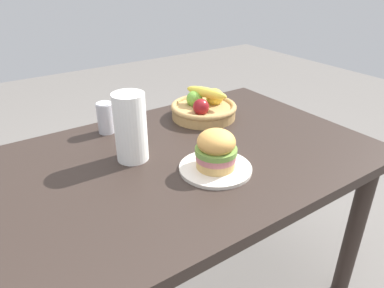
{
  "coord_description": "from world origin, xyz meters",
  "views": [
    {
      "loc": [
        -0.6,
        -0.94,
        1.37
      ],
      "look_at": [
        0.02,
        -0.04,
        0.81
      ],
      "focal_mm": 33.32,
      "sensor_mm": 36.0,
      "label": 1
    }
  ],
  "objects": [
    {
      "name": "sandwich",
      "position": [
        0.04,
        -0.15,
        0.83
      ],
      "size": [
        0.14,
        0.14,
        0.13
      ],
      "color": "#DBAD60",
      "rests_on": "plate"
    },
    {
      "name": "plate",
      "position": [
        0.04,
        -0.15,
        0.76
      ],
      "size": [
        0.24,
        0.24,
        0.01
      ],
      "primitive_type": "cylinder",
      "color": "silver",
      "rests_on": "dining_table"
    },
    {
      "name": "soda_can",
      "position": [
        -0.14,
        0.33,
        0.81
      ],
      "size": [
        0.07,
        0.07,
        0.13
      ],
      "color": "silver",
      "rests_on": "dining_table"
    },
    {
      "name": "fruit_basket",
      "position": [
        0.27,
        0.24,
        0.79
      ],
      "size": [
        0.29,
        0.29,
        0.14
      ],
      "color": "tan",
      "rests_on": "dining_table"
    },
    {
      "name": "paper_towel_roll",
      "position": [
        -0.15,
        0.08,
        0.87
      ],
      "size": [
        0.11,
        0.11,
        0.24
      ],
      "primitive_type": "cylinder",
      "color": "white",
      "rests_on": "dining_table"
    },
    {
      "name": "dining_table",
      "position": [
        0.0,
        0.0,
        0.65
      ],
      "size": [
        1.4,
        0.9,
        0.75
      ],
      "color": "#2D231E",
      "rests_on": "ground_plane"
    }
  ]
}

